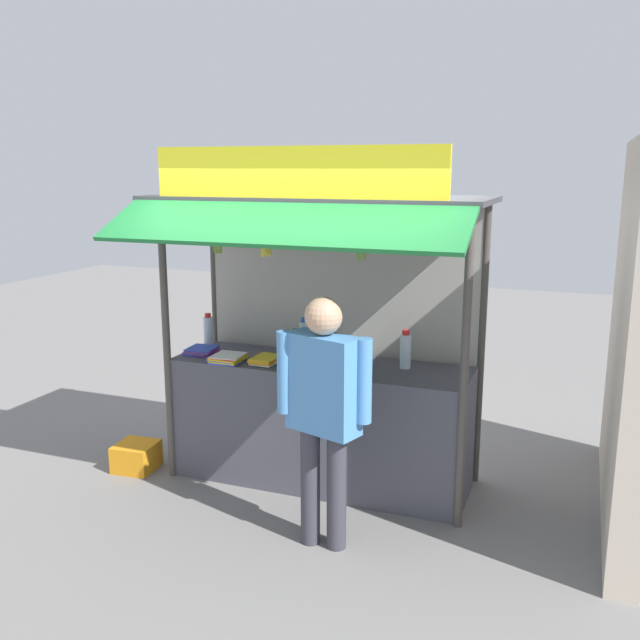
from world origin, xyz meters
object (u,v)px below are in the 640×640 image
(water_bottle_far_right, at_px, (304,336))
(magazine_stack_center, at_px, (265,360))
(water_bottle_mid_left, at_px, (405,350))
(water_bottle_front_right, at_px, (295,344))
(water_bottle_rear_center, at_px, (208,331))
(plastic_crate, at_px, (136,456))
(magazine_stack_back_left, at_px, (202,350))
(banana_bunch_rightmost, at_px, (361,251))
(magazine_stack_left, at_px, (228,358))
(banana_bunch_inner_right, at_px, (266,245))
(vendor_person, at_px, (323,400))
(banana_bunch_inner_left, at_px, (217,244))

(water_bottle_far_right, distance_m, magazine_stack_center, 0.45)
(water_bottle_mid_left, bearing_deg, water_bottle_front_right, -178.90)
(water_bottle_rear_center, relative_size, water_bottle_front_right, 1.20)
(water_bottle_rear_center, distance_m, magazine_stack_center, 0.77)
(water_bottle_front_right, xyz_separation_m, plastic_crate, (-1.28, -0.44, -0.99))
(water_bottle_rear_center, xyz_separation_m, magazine_stack_back_left, (0.07, -0.25, -0.11))
(water_bottle_far_right, distance_m, banana_bunch_rightmost, 1.29)
(magazine_stack_left, xyz_separation_m, banana_bunch_inner_right, (0.46, -0.22, 0.94))
(water_bottle_front_right, relative_size, magazine_stack_left, 0.90)
(magazine_stack_left, height_order, banana_bunch_inner_right, banana_bunch_inner_right)
(water_bottle_far_right, distance_m, banana_bunch_inner_right, 1.09)
(magazine_stack_left, xyz_separation_m, vendor_person, (1.08, -0.70, 0.01))
(banana_bunch_inner_right, bearing_deg, plastic_crate, 175.96)
(water_bottle_mid_left, xyz_separation_m, magazine_stack_left, (-1.36, -0.33, -0.11))
(water_bottle_mid_left, bearing_deg, banana_bunch_inner_left, -156.92)
(water_bottle_far_right, height_order, magazine_stack_left, water_bottle_far_right)
(water_bottle_rear_center, height_order, banana_bunch_inner_left, banana_bunch_inner_left)
(water_bottle_far_right, bearing_deg, magazine_stack_left, -134.12)
(water_bottle_rear_center, relative_size, water_bottle_far_right, 0.96)
(vendor_person, bearing_deg, banana_bunch_inner_right, 160.62)
(water_bottle_rear_center, height_order, plastic_crate, water_bottle_rear_center)
(banana_bunch_inner_left, relative_size, plastic_crate, 0.88)
(water_bottle_far_right, height_order, water_bottle_front_right, water_bottle_far_right)
(banana_bunch_inner_right, bearing_deg, banana_bunch_inner_left, -179.94)
(water_bottle_rear_center, distance_m, banana_bunch_rightmost, 1.88)
(water_bottle_mid_left, height_order, banana_bunch_inner_right, banana_bunch_inner_right)
(banana_bunch_inner_left, xyz_separation_m, banana_bunch_inner_right, (0.39, 0.00, 0.01))
(water_bottle_mid_left, height_order, magazine_stack_center, water_bottle_mid_left)
(banana_bunch_inner_left, bearing_deg, water_bottle_front_right, 54.20)
(plastic_crate, bearing_deg, banana_bunch_rightmost, -2.57)
(magazine_stack_left, distance_m, banana_bunch_inner_left, 0.96)
(vendor_person, bearing_deg, water_bottle_mid_left, 92.58)
(banana_bunch_inner_left, bearing_deg, water_bottle_rear_center, 126.80)
(magazine_stack_left, bearing_deg, banana_bunch_inner_right, -26.16)
(water_bottle_far_right, bearing_deg, magazine_stack_center, -112.63)
(water_bottle_rear_center, xyz_separation_m, plastic_crate, (-0.43, -0.53, -1.02))
(magazine_stack_left, distance_m, plastic_crate, 1.24)
(water_bottle_far_right, xyz_separation_m, banana_bunch_inner_left, (-0.40, -0.70, 0.82))
(water_bottle_mid_left, relative_size, plastic_crate, 0.94)
(magazine_stack_center, bearing_deg, water_bottle_front_right, 56.65)
(magazine_stack_back_left, distance_m, banana_bunch_inner_right, 1.28)
(water_bottle_mid_left, height_order, plastic_crate, water_bottle_mid_left)
(magazine_stack_left, bearing_deg, water_bottle_far_right, 45.88)
(water_bottle_rear_center, height_order, water_bottle_front_right, water_bottle_rear_center)
(plastic_crate, bearing_deg, magazine_stack_left, 9.11)
(banana_bunch_rightmost, bearing_deg, water_bottle_mid_left, 70.98)
(banana_bunch_inner_right, bearing_deg, water_bottle_far_right, 89.32)
(water_bottle_far_right, height_order, banana_bunch_rightmost, banana_bunch_rightmost)
(water_bottle_front_right, distance_m, vendor_person, 1.19)
(water_bottle_mid_left, relative_size, banana_bunch_inner_right, 1.04)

